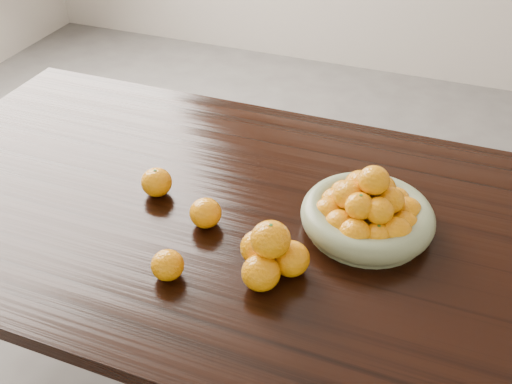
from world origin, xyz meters
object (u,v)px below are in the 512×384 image
(fruit_bowl, at_px, (368,212))
(loose_orange_0, at_px, (157,182))
(dining_table, at_px, (266,243))
(orange_pyramid, at_px, (270,254))

(fruit_bowl, relative_size, loose_orange_0, 3.98)
(dining_table, relative_size, loose_orange_0, 25.97)
(dining_table, height_order, loose_orange_0, loose_orange_0)
(loose_orange_0, bearing_deg, dining_table, 3.14)
(fruit_bowl, bearing_deg, dining_table, -170.00)
(dining_table, bearing_deg, fruit_bowl, 10.00)
(orange_pyramid, relative_size, loose_orange_0, 2.02)
(dining_table, relative_size, fruit_bowl, 6.52)
(fruit_bowl, distance_m, orange_pyramid, 0.27)
(fruit_bowl, xyz_separation_m, orange_pyramid, (-0.16, -0.22, 0.01))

